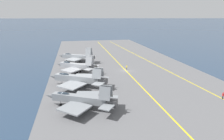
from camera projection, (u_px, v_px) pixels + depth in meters
name	position (u px, v px, depth m)	size (l,w,h in m)	color
ground_plane	(126.00, 71.00, 71.98)	(2000.00, 2000.00, 0.00)	navy
carrier_deck	(126.00, 71.00, 71.92)	(173.29, 52.29, 0.40)	slate
deck_stripe_foul_line	(163.00, 68.00, 74.57)	(155.96, 0.36, 0.01)	yellow
deck_stripe_centerline	(126.00, 70.00, 71.87)	(155.96, 0.36, 0.01)	yellow
parked_jet_nearest	(81.00, 99.00, 42.30)	(12.42, 16.21, 5.69)	gray
parked_jet_second	(78.00, 79.00, 55.07)	(13.91, 17.05, 5.84)	#93999E
parked_jet_third	(77.00, 66.00, 68.56)	(12.82, 15.13, 6.29)	#A8AAAF
parked_jet_fourth	(77.00, 57.00, 83.12)	(12.39, 15.97, 6.51)	#9EA3A8
crew_yellow_vest	(127.00, 67.00, 72.76)	(0.46, 0.43, 1.65)	#4C473D
crew_red_vest	(223.00, 95.00, 47.40)	(0.42, 0.32, 1.72)	#232328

